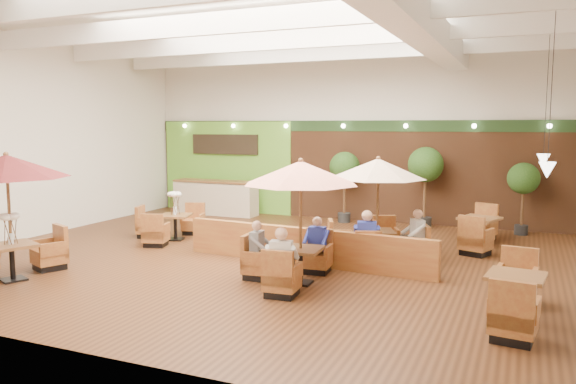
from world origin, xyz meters
The scene contains 17 objects.
room centered at (0.25, 1.22, 3.63)m, with size 14.04×14.00×5.52m.
service_counter centered at (-4.40, 5.10, 0.58)m, with size 3.00×0.75×1.18m.
booth_divider centered at (1.03, -0.29, 0.41)m, with size 5.94×0.18×0.82m, color brown.
table_0 centered at (-3.89, -3.77, 1.83)m, with size 2.52×2.67×2.56m.
table_1 centered at (1.46, -1.72, 1.77)m, with size 2.34×2.41×2.45m.
table_2 centered at (2.39, 0.77, 1.64)m, with size 2.48×2.48×2.38m.
table_3 centered at (-3.37, 0.86, 0.44)m, with size 1.72×2.46×1.47m.
table_4 centered at (5.40, -2.30, 0.36)m, with size 0.94×2.57×0.94m.
table_5 centered at (4.44, 3.14, 0.37)m, with size 1.11×2.74×0.97m.
topiary_0 centered at (0.19, 5.30, 1.67)m, with size 0.97×0.97×2.24m.
topiary_1 centered at (2.70, 5.30, 1.81)m, with size 1.05×1.05×2.43m.
topiary_2 centered at (5.40, 5.30, 1.52)m, with size 0.88×0.88×2.04m.
diner_0 centered at (1.51, -2.61, 0.76)m, with size 0.43×0.37×0.81m.
diner_1 centered at (1.51, -0.82, 0.73)m, with size 0.36×0.29×0.72m.
diner_2 centered at (0.62, -1.72, 0.73)m, with size 0.30×0.36×0.72m.
diner_3 centered at (2.39, -0.09, 0.77)m, with size 0.44×0.39×0.82m.
diner_4 centered at (3.26, 0.77, 0.75)m, with size 0.42×0.44×0.77m.
Camera 1 is at (5.48, -11.61, 3.07)m, focal length 35.00 mm.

